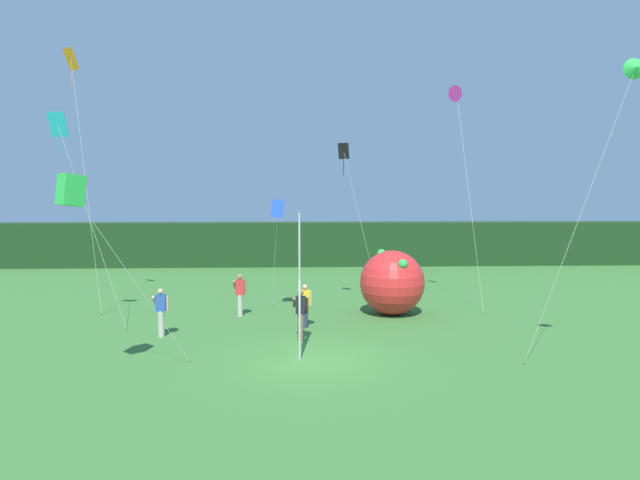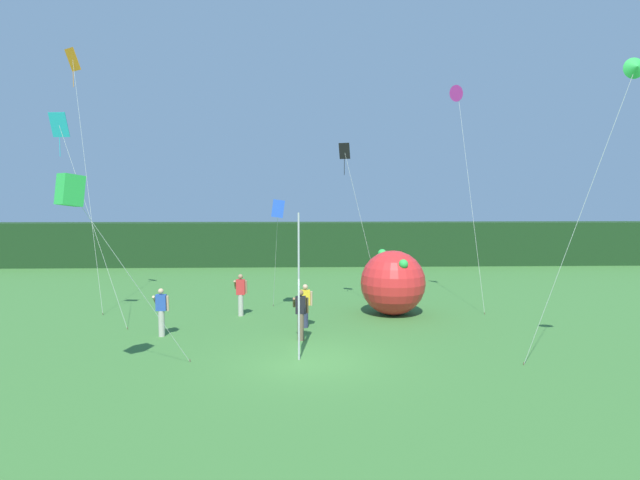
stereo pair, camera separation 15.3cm
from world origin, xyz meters
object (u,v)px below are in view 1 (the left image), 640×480
kite_cyan_diamond_5 (61,135)px  kite_magenta_delta_6 (457,94)px  kite_green_box_1 (71,191)px  person_mid_field (305,305)px  person_far_right (301,313)px  person_near_banner (240,294)px  kite_orange_diamond_0 (73,74)px  banner_flag (299,288)px  kite_black_diamond_3 (346,163)px  kite_blue_box_2 (277,209)px  kite_green_delta_4 (634,72)px  inflatable_balloon (392,282)px  person_far_left (161,311)px

kite_cyan_diamond_5 → kite_magenta_delta_6: (15.75, 3.85, 2.29)m
kite_cyan_diamond_5 → kite_green_box_1: bearing=-66.3°
person_mid_field → person_far_right: person_far_right is taller
person_near_banner → kite_orange_diamond_0: bearing=166.0°
kite_magenta_delta_6 → banner_flag: bearing=-132.3°
kite_black_diamond_3 → person_near_banner: bearing=-163.4°
banner_flag → kite_magenta_delta_6: (7.08, 7.79, 7.35)m
kite_green_box_1 → kite_blue_box_2: (4.88, 8.95, -0.67)m
banner_flag → kite_green_delta_4: bearing=-16.4°
kite_green_delta_4 → kite_orange_diamond_0: bearing=150.6°
person_far_right → kite_green_box_1: kite_green_box_1 is taller
kite_black_diamond_3 → kite_cyan_diamond_5: size_ratio=0.91×
person_far_right → kite_blue_box_2: (-0.92, 4.27, 3.53)m
person_mid_field → person_far_right: 1.89m
banner_flag → person_far_right: size_ratio=2.55×
inflatable_balloon → kite_magenta_delta_6: 8.91m
banner_flag → person_near_banner: size_ratio=2.56×
banner_flag → inflatable_balloon: (3.95, 6.00, -0.79)m
kite_blue_box_2 → kite_magenta_delta_6: size_ratio=0.49×
person_far_right → kite_green_delta_4: (8.68, -4.55, 7.30)m
person_near_banner → kite_green_delta_4: bearing=-37.5°
kite_blue_box_2 → kite_black_diamond_3: size_ratio=0.67×
person_far_right → kite_black_diamond_3: (2.06, 5.39, 5.51)m
person_far_right → kite_black_diamond_3: size_ratio=0.24×
kite_cyan_diamond_5 → person_mid_field: bearing=-0.5°
person_far_left → kite_blue_box_2: kite_blue_box_2 is taller
banner_flag → person_far_right: 2.33m
kite_green_delta_4 → kite_magenta_delta_6: (-1.65, 10.36, 1.27)m
person_far_left → kite_green_box_1: 6.92m
person_far_left → kite_black_diamond_3: bearing=33.5°
person_far_left → person_far_right: (4.97, -0.74, 0.02)m
person_far_right → kite_blue_box_2: size_ratio=0.36×
person_far_right → kite_cyan_diamond_5: size_ratio=0.22×
kite_orange_diamond_0 → kite_blue_box_2: bearing=-10.1°
inflatable_balloon → kite_magenta_delta_6: kite_magenta_delta_6 is taller
person_far_right → inflatable_balloon: (3.89, 4.02, 0.42)m
kite_orange_diamond_0 → kite_green_delta_4: size_ratio=1.32×
person_near_banner → inflatable_balloon: (6.39, -0.01, 0.43)m
person_mid_field → person_far_left: 5.27m
kite_orange_diamond_0 → kite_green_box_1: (3.93, -10.51, -5.09)m
person_mid_field → inflatable_balloon: bearing=30.0°
kite_green_box_1 → kite_magenta_delta_6: bearing=39.2°
person_near_banner → kite_orange_diamond_0: kite_orange_diamond_0 is taller
person_near_banner → kite_black_diamond_3: bearing=16.6°
person_far_left → kite_magenta_delta_6: 15.60m
kite_green_box_1 → kite_magenta_delta_6: kite_magenta_delta_6 is taller
banner_flag → kite_orange_diamond_0: kite_orange_diamond_0 is taller
person_far_right → kite_green_box_1: 8.56m
person_mid_field → kite_cyan_diamond_5: 10.93m
kite_orange_diamond_0 → kite_green_delta_4: (18.42, -10.39, -1.99)m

